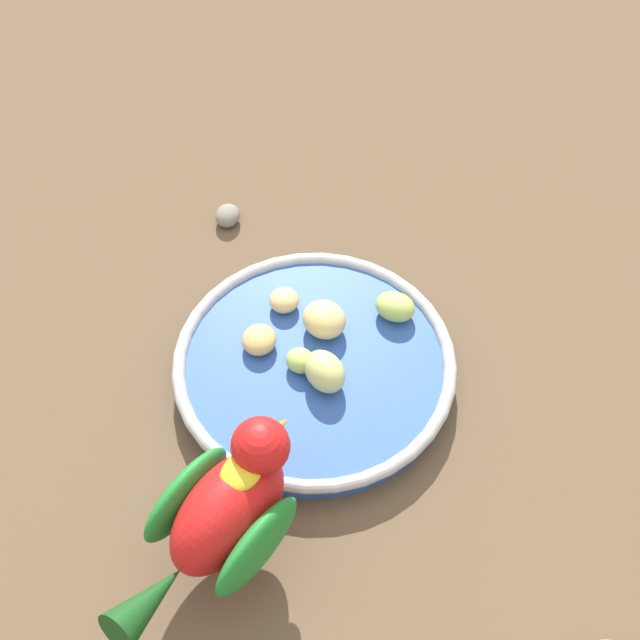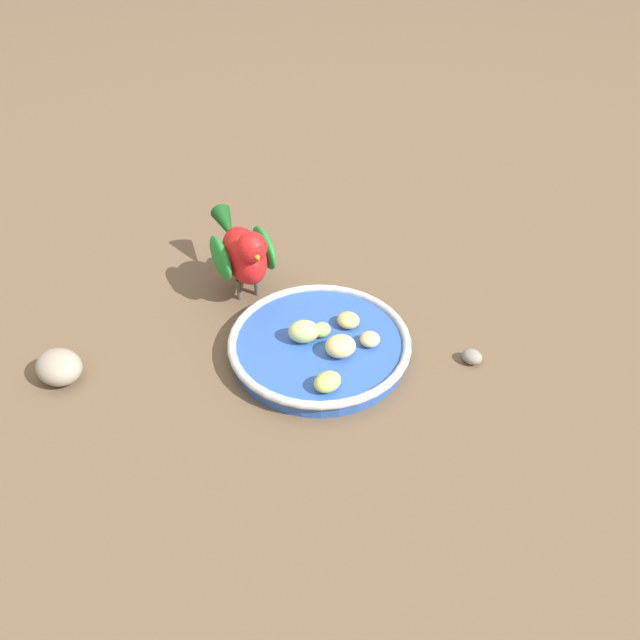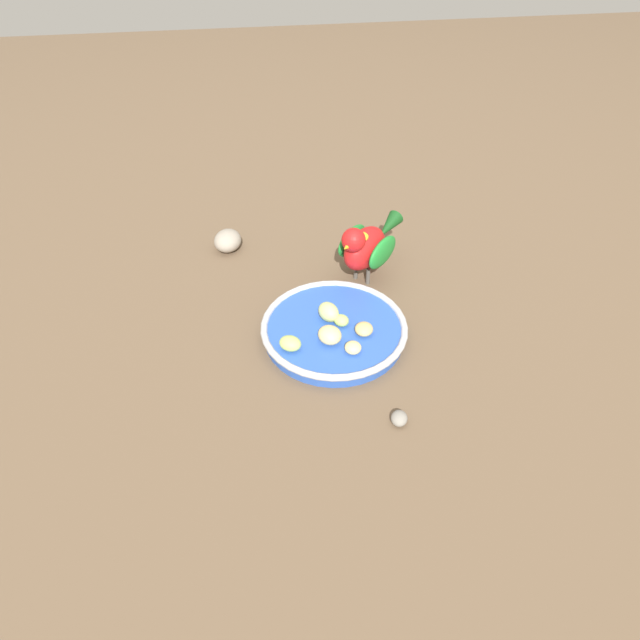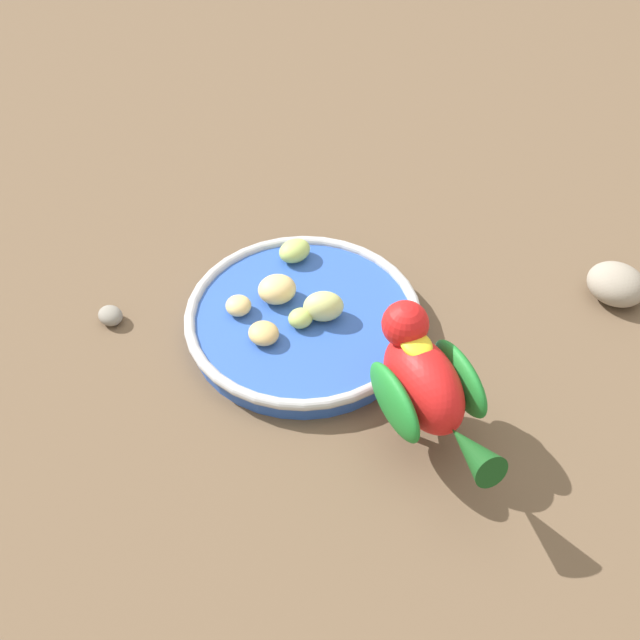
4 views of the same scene
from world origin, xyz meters
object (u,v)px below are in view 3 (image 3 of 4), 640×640
Objects in this scene: apple_piece_0 at (326,312)px; apple_piece_4 at (353,348)px; apple_piece_2 at (290,343)px; parrot at (366,245)px; apple_piece_5 at (341,320)px; rock_large at (228,241)px; apple_piece_3 at (330,335)px; apple_piece_1 at (364,329)px; feeding_bowl at (334,330)px; pebble_0 at (399,418)px.

apple_piece_0 reaches higher than apple_piece_4.
apple_piece_2 is 0.25m from parrot.
apple_piece_4 is at bearing -84.55° from apple_piece_5.
apple_piece_2 is 0.10m from apple_piece_4.
parrot is (0.07, 0.14, 0.04)m from apple_piece_5.
apple_piece_0 reaches higher than rock_large.
apple_piece_3 is at bearing -92.81° from apple_piece_0.
apple_piece_0 is 0.05m from apple_piece_3.
parrot reaches higher than rock_large.
apple_piece_1 is 0.37m from rock_large.
apple_piece_4 is (-0.03, -0.04, -0.00)m from apple_piece_1.
rock_large is at bearing -74.56° from parrot.
apple_piece_2 is at bearing -151.76° from feeding_bowl.
apple_piece_3 reaches higher than rock_large.
rock_large is (-0.09, 0.32, -0.01)m from apple_piece_2.
apple_piece_0 is 0.03m from apple_piece_5.
apple_piece_2 is at bearing -137.48° from apple_piece_0.
apple_piece_4 is at bearing -73.74° from feeding_bowl.
parrot is at bearing 73.04° from apple_piece_4.
rock_large is at bearing 105.09° from apple_piece_2.
feeding_bowl is 0.32m from rock_large.
apple_piece_3 is at bearing -125.04° from apple_piece_5.
apple_piece_0 reaches higher than feeding_bowl.
apple_piece_0 is 1.03× the size of apple_piece_3.
apple_piece_0 is at bearing 8.73° from parrot.
feeding_bowl is at bearing 15.42° from parrot.
pebble_0 is (0.07, -0.15, -0.03)m from apple_piece_3.
apple_piece_0 is at bearing 118.51° from feeding_bowl.
apple_piece_5 is 0.20m from pebble_0.
parrot reaches higher than apple_piece_1.
apple_piece_3 reaches higher than apple_piece_5.
parrot is 5.49× the size of pebble_0.
apple_piece_0 is at bearing 108.52° from pebble_0.
apple_piece_1 is at bearing -38.31° from apple_piece_0.
feeding_bowl is 5.96× the size of apple_piece_0.
apple_piece_2 reaches higher than apple_piece_1.
pebble_0 is at bearing -71.48° from apple_piece_0.
apple_piece_0 reaches higher than pebble_0.
pebble_0 is at bearing -64.81° from rock_large.
apple_piece_2 is at bearing -173.72° from apple_piece_3.
pebble_0 is at bearing -65.00° from apple_piece_3.
apple_piece_0 is 0.22m from pebble_0.
apple_piece_4 is at bearing 107.99° from pebble_0.
parrot is (0.04, 0.17, 0.04)m from apple_piece_1.
apple_piece_3 is 0.04m from apple_piece_5.
rock_large is at bearing 119.96° from apple_piece_0.
parrot reaches higher than feeding_bowl.
parrot reaches higher than apple_piece_0.
pebble_0 is at bearing -76.11° from apple_piece_5.
feeding_bowl reaches higher than pebble_0.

